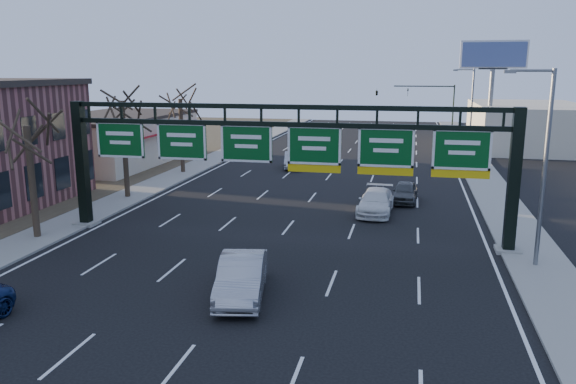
# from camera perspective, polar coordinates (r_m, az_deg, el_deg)

# --- Properties ---
(ground) EXTENTS (160.00, 160.00, 0.00)m
(ground) POSITION_cam_1_polar(r_m,az_deg,el_deg) (23.37, -5.36, -10.22)
(ground) COLOR black
(ground) RESTS_ON ground
(sidewalk_left) EXTENTS (3.00, 120.00, 0.12)m
(sidewalk_left) POSITION_cam_1_polar(r_m,az_deg,el_deg) (45.84, -13.03, 0.87)
(sidewalk_left) COLOR gray
(sidewalk_left) RESTS_ON ground
(sidewalk_right) EXTENTS (3.00, 120.00, 0.12)m
(sidewalk_right) POSITION_cam_1_polar(r_m,az_deg,el_deg) (41.92, 20.48, -0.67)
(sidewalk_right) COLOR gray
(sidewalk_right) RESTS_ON ground
(dirt_strip_left) EXTENTS (21.00, 120.00, 0.06)m
(dirt_strip_left) POSITION_cam_1_polar(r_m,az_deg,el_deg) (52.22, -25.22, 1.35)
(dirt_strip_left) COLOR #473D2B
(dirt_strip_left) RESTS_ON ground
(lane_markings) EXTENTS (21.60, 120.00, 0.01)m
(lane_markings) POSITION_cam_1_polar(r_m,az_deg,el_deg) (42.03, 2.96, 0.07)
(lane_markings) COLOR white
(lane_markings) RESTS_ON ground
(sign_gantry) EXTENTS (24.60, 1.20, 7.20)m
(sign_gantry) POSITION_cam_1_polar(r_m,az_deg,el_deg) (29.57, -0.51, 3.96)
(sign_gantry) COLOR black
(sign_gantry) RESTS_ON ground
(cream_strip) EXTENTS (10.90, 18.40, 4.70)m
(cream_strip) POSITION_cam_1_polar(r_m,az_deg,el_deg) (57.36, -17.17, 5.23)
(cream_strip) COLOR beige
(cream_strip) RESTS_ON ground
(building_right_distant) EXTENTS (12.00, 20.00, 5.00)m
(building_right_distant) POSITION_cam_1_polar(r_m,az_deg,el_deg) (72.04, 23.16, 6.25)
(building_right_distant) COLOR beige
(building_right_distant) RESTS_ON ground
(tree_gantry) EXTENTS (3.60, 3.60, 8.48)m
(tree_gantry) POSITION_cam_1_polar(r_m,az_deg,el_deg) (32.18, -25.20, 7.93)
(tree_gantry) COLOR #32241C
(tree_gantry) RESTS_ON sidewalk_left
(tree_mid) EXTENTS (3.60, 3.60, 9.24)m
(tree_mid) POSITION_cam_1_polar(r_m,az_deg,el_deg) (40.54, -16.62, 10.32)
(tree_mid) COLOR #32241C
(tree_mid) RESTS_ON sidewalk_left
(tree_far) EXTENTS (3.60, 3.60, 8.86)m
(tree_far) POSITION_cam_1_polar(r_m,az_deg,el_deg) (49.54, -10.95, 10.46)
(tree_far) COLOR #32241C
(tree_far) RESTS_ON sidewalk_left
(streetlight_near) EXTENTS (2.15, 0.22, 9.00)m
(streetlight_near) POSITION_cam_1_polar(r_m,az_deg,el_deg) (27.40, 24.45, 3.13)
(streetlight_near) COLOR slate
(streetlight_near) RESTS_ON sidewalk_right
(streetlight_far) EXTENTS (2.15, 0.22, 9.00)m
(streetlight_far) POSITION_cam_1_polar(r_m,az_deg,el_deg) (60.90, 18.02, 8.13)
(streetlight_far) COLOR slate
(streetlight_far) RESTS_ON sidewalk_right
(billboard_right) EXTENTS (7.00, 0.50, 12.00)m
(billboard_right) POSITION_cam_1_polar(r_m,az_deg,el_deg) (66.01, 20.09, 11.74)
(billboard_right) COLOR slate
(billboard_right) RESTS_ON ground
(traffic_signal_mast) EXTENTS (10.16, 0.54, 7.00)m
(traffic_signal_mast) POSITION_cam_1_polar(r_m,az_deg,el_deg) (75.59, 11.82, 9.50)
(traffic_signal_mast) COLOR black
(traffic_signal_mast) RESTS_ON ground
(car_silver_sedan) EXTENTS (2.68, 5.26, 1.65)m
(car_silver_sedan) POSITION_cam_1_polar(r_m,az_deg,el_deg) (22.77, -4.75, -8.59)
(car_silver_sedan) COLOR #9F9FA4
(car_silver_sedan) RESTS_ON ground
(car_white_wagon) EXTENTS (2.26, 5.16, 1.47)m
(car_white_wagon) POSITION_cam_1_polar(r_m,az_deg,el_deg) (35.99, 8.92, -0.97)
(car_white_wagon) COLOR white
(car_white_wagon) RESTS_ON ground
(car_grey_far) EXTENTS (1.85, 4.13, 1.38)m
(car_grey_far) POSITION_cam_1_polar(r_m,az_deg,el_deg) (39.42, 11.78, 0.01)
(car_grey_far) COLOR #414446
(car_grey_far) RESTS_ON ground
(car_silver_distant) EXTENTS (2.29, 4.57, 1.44)m
(car_silver_distant) POSITION_cam_1_polar(r_m,az_deg,el_deg) (51.88, 0.52, 3.24)
(car_silver_distant) COLOR #ACADB1
(car_silver_distant) RESTS_ON ground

